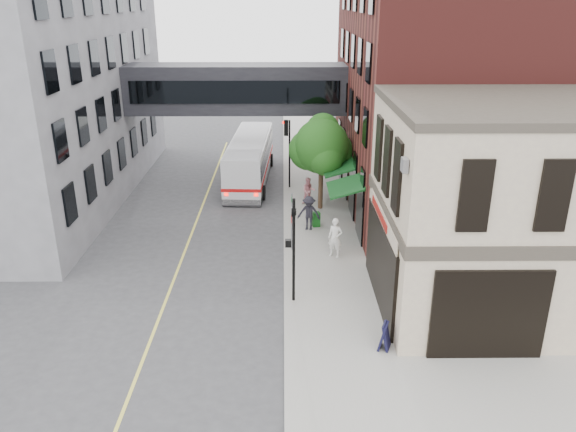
{
  "coord_description": "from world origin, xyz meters",
  "views": [
    {
      "loc": [
        -0.01,
        -18.58,
        11.95
      ],
      "look_at": [
        0.19,
        3.81,
        3.22
      ],
      "focal_mm": 35.0,
      "sensor_mm": 36.0,
      "label": 1
    }
  ],
  "objects_px": {
    "sandwich_board": "(385,336)",
    "pedestrian_c": "(309,213)",
    "pedestrian_a": "(335,238)",
    "newspaper_box": "(316,219)",
    "bus": "(250,158)",
    "pedestrian_b": "(309,191)"
  },
  "relations": [
    {
      "from": "bus",
      "to": "sandwich_board",
      "type": "bearing_deg",
      "value": -73.86
    },
    {
      "from": "pedestrian_a",
      "to": "pedestrian_c",
      "type": "bearing_deg",
      "value": 129.71
    },
    {
      "from": "bus",
      "to": "newspaper_box",
      "type": "relative_size",
      "value": 13.64
    },
    {
      "from": "pedestrian_a",
      "to": "sandwich_board",
      "type": "bearing_deg",
      "value": -60.4
    },
    {
      "from": "pedestrian_a",
      "to": "pedestrian_b",
      "type": "xyz_separation_m",
      "value": [
        -0.96,
        7.44,
        -0.13
      ]
    },
    {
      "from": "bus",
      "to": "sandwich_board",
      "type": "relative_size",
      "value": 10.87
    },
    {
      "from": "pedestrian_a",
      "to": "newspaper_box",
      "type": "xyz_separation_m",
      "value": [
        -0.7,
        3.87,
        -0.57
      ]
    },
    {
      "from": "pedestrian_c",
      "to": "pedestrian_b",
      "type": "bearing_deg",
      "value": 99.63
    },
    {
      "from": "pedestrian_a",
      "to": "pedestrian_b",
      "type": "relative_size",
      "value": 1.16
    },
    {
      "from": "sandwich_board",
      "to": "pedestrian_c",
      "type": "bearing_deg",
      "value": 122.48
    },
    {
      "from": "bus",
      "to": "pedestrian_b",
      "type": "relative_size",
      "value": 6.61
    },
    {
      "from": "sandwich_board",
      "to": "pedestrian_a",
      "type": "bearing_deg",
      "value": 119.31
    },
    {
      "from": "bus",
      "to": "pedestrian_b",
      "type": "bearing_deg",
      "value": -53.72
    },
    {
      "from": "bus",
      "to": "pedestrian_b",
      "type": "distance_m",
      "value": 6.52
    },
    {
      "from": "pedestrian_c",
      "to": "pedestrian_a",
      "type": "bearing_deg",
      "value": -59.83
    },
    {
      "from": "pedestrian_c",
      "to": "sandwich_board",
      "type": "distance_m",
      "value": 11.4
    },
    {
      "from": "bus",
      "to": "pedestrian_c",
      "type": "relative_size",
      "value": 5.82
    },
    {
      "from": "pedestrian_b",
      "to": "newspaper_box",
      "type": "distance_m",
      "value": 3.61
    },
    {
      "from": "pedestrian_b",
      "to": "pedestrian_a",
      "type": "bearing_deg",
      "value": -83.64
    },
    {
      "from": "pedestrian_b",
      "to": "sandwich_board",
      "type": "height_order",
      "value": "pedestrian_b"
    },
    {
      "from": "newspaper_box",
      "to": "bus",
      "type": "bearing_deg",
      "value": 103.04
    },
    {
      "from": "pedestrian_a",
      "to": "newspaper_box",
      "type": "height_order",
      "value": "pedestrian_a"
    }
  ]
}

